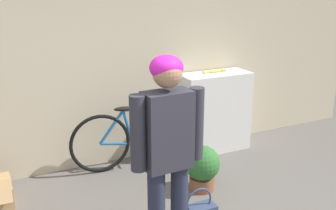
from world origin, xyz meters
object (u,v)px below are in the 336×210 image
at_px(person, 168,144).
at_px(bicycle, 142,136).
at_px(potted_plant, 202,166).
at_px(banana, 215,71).

xyz_separation_m(person, bicycle, (0.46, 1.65, -0.61)).
bearing_deg(potted_plant, bicycle, 112.75).
bearing_deg(banana, potted_plant, -127.46).
height_order(person, potted_plant, person).
height_order(person, bicycle, person).
relative_size(bicycle, banana, 4.75).
relative_size(bicycle, potted_plant, 3.49).
xyz_separation_m(banana, potted_plant, (-0.72, -0.93, -0.79)).
bearing_deg(bicycle, person, -100.99).
relative_size(person, banana, 4.54).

